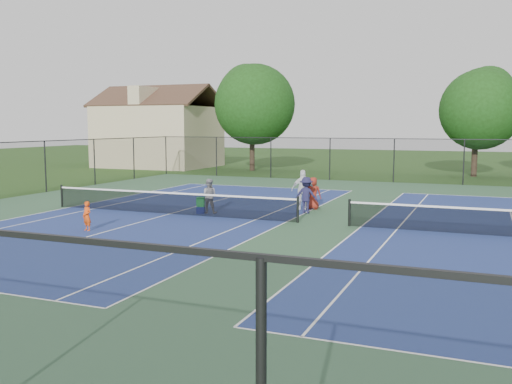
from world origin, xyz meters
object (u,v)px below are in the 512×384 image
at_px(instructor, 209,196).
at_px(ball_crate, 201,210).
at_px(clapboard_house, 159,134).
at_px(tree_back_c, 477,104).
at_px(ball_hopper, 201,202).
at_px(tree_back_a, 252,100).
at_px(bystander_a, 303,190).
at_px(bystander_c, 313,193).
at_px(bystander_b, 306,195).
at_px(child_player, 87,216).

distance_m(instructor, ball_crate, 0.72).
bearing_deg(clapboard_house, instructor, -54.03).
distance_m(tree_back_c, instructor, 26.71).
bearing_deg(instructor, ball_hopper, 22.89).
xyz_separation_m(tree_back_a, ball_hopper, (7.19, -23.32, -5.51)).
distance_m(tree_back_a, ball_crate, 25.10).
relative_size(clapboard_house, bystander_a, 5.80).
bearing_deg(ball_hopper, bystander_c, 36.19).
bearing_deg(bystander_b, child_player, 45.93).
xyz_separation_m(child_player, bystander_b, (6.31, 7.14, 0.26)).
height_order(instructor, ball_hopper, instructor).
distance_m(child_player, ball_crate, 5.66).
height_order(tree_back_c, bystander_b, tree_back_c).
distance_m(child_player, bystander_a, 10.03).
bearing_deg(tree_back_c, ball_hopper, -113.96).
relative_size(instructor, ball_hopper, 3.68).
bearing_deg(tree_back_a, tree_back_c, 3.18).
xyz_separation_m(instructor, bystander_b, (4.03, 1.62, 0.04)).
height_order(child_player, bystander_c, bystander_c).
relative_size(tree_back_a, ball_hopper, 21.72).
xyz_separation_m(tree_back_a, ball_crate, (7.19, -23.32, -5.88)).
relative_size(tree_back_c, clapboard_house, 0.78).
bearing_deg(ball_crate, clapboard_house, 125.26).
bearing_deg(bystander_c, instructor, 31.22).
bearing_deg(tree_back_c, clapboard_house, -180.00).
relative_size(instructor, bystander_c, 1.03).
relative_size(instructor, ball_crate, 4.40).
distance_m(clapboard_house, instructor, 29.87).
height_order(tree_back_c, ball_hopper, tree_back_c).
distance_m(ball_crate, ball_hopper, 0.37).
relative_size(tree_back_c, instructor, 5.41).
xyz_separation_m(instructor, ball_crate, (-0.30, -0.22, -0.62)).
height_order(tree_back_a, ball_hopper, tree_back_a).
distance_m(clapboard_house, child_player, 33.39).
xyz_separation_m(tree_back_a, clapboard_house, (-10.00, 1.00, -2.95)).
height_order(tree_back_c, instructor, tree_back_c).
bearing_deg(bystander_b, ball_crate, 20.42).
xyz_separation_m(tree_back_a, bystander_a, (11.06, -20.46, -5.11)).
bearing_deg(bystander_b, ball_hopper, 20.42).
relative_size(tree_back_c, child_player, 7.58).
bearing_deg(instructor, tree_back_c, -127.36).
bearing_deg(bystander_c, clapboard_house, -49.57).
bearing_deg(bystander_c, tree_back_c, -112.07).
height_order(instructor, bystander_b, bystander_b).
height_order(bystander_b, bystander_c, bystander_b).
height_order(bystander_b, ball_crate, bystander_b).
relative_size(bystander_a, ball_hopper, 4.42).
relative_size(child_player, bystander_a, 0.60).
height_order(tree_back_c, bystander_c, tree_back_c).
bearing_deg(child_player, clapboard_house, 132.40).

